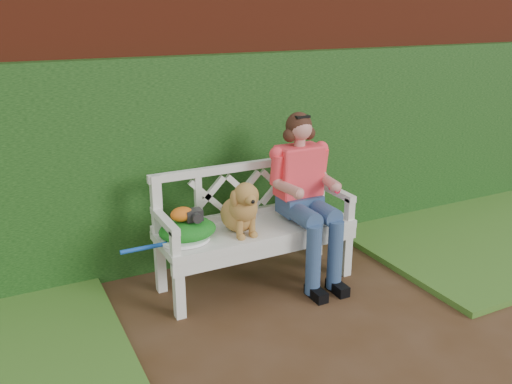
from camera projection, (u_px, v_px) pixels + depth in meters
name	position (u px, v px, depth m)	size (l,w,h in m)	color
ground	(332.00, 355.00, 3.36)	(60.00, 60.00, 0.00)	#3D2511
brick_wall	(210.00, 125.00, 4.61)	(10.00, 0.30, 2.20)	maroon
ivy_hedge	(221.00, 159.00, 4.50)	(10.00, 0.18, 1.70)	#316522
grass_right	(488.00, 232.00, 5.14)	(2.60, 2.00, 0.05)	#315D1E
garden_bench	(256.00, 254.00, 4.18)	(1.58, 0.60, 0.48)	white
seated_woman	(301.00, 201.00, 4.20)	(0.52, 0.70, 1.24)	red
dog	(240.00, 206.00, 3.92)	(0.28, 0.37, 0.41)	#975F2C
tennis_racket	(182.00, 241.00, 3.80)	(0.67, 0.28, 0.03)	beige
green_bag	(188.00, 229.00, 3.85)	(0.42, 0.32, 0.14)	#1C6E29
camera_item	(194.00, 215.00, 3.81)	(0.12, 0.09, 0.08)	black
baseball_glove	(182.00, 214.00, 3.79)	(0.16, 0.12, 0.10)	#C65A13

